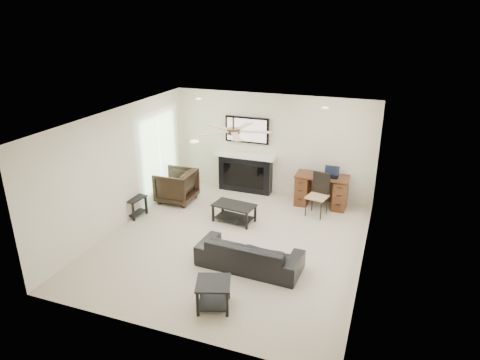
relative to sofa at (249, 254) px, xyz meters
The scene contains 10 objects.
room_shell 1.68m from the sofa, 117.67° to the left, with size 5.50×5.54×2.52m.
sofa is the anchor object (origin of this frame).
armchair 3.38m from the sofa, 140.41° to the left, with size 0.83×0.86×0.78m, color black.
coffee_table 1.84m from the sofa, 119.36° to the left, with size 0.90×0.50×0.40m, color black.
end_table_near 1.26m from the sofa, 96.84° to the right, with size 0.52×0.52×0.45m, color black.
end_table_left 3.34m from the sofa, 160.75° to the left, with size 0.50×0.50×0.45m, color black.
fireplace_unit 3.61m from the sofa, 110.75° to the left, with size 1.52×0.34×1.91m, color black.
desk 3.16m from the sofa, 76.77° to the left, with size 1.22×0.56×0.76m, color #3A200E.
desk_chair 2.64m from the sofa, 74.02° to the left, with size 0.42×0.44×0.97m, color black.
laptop 3.25m from the sofa, 73.19° to the left, with size 0.33×0.24×0.23m, color black.
Camera 1 is at (2.73, -6.98, 4.25)m, focal length 32.00 mm.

